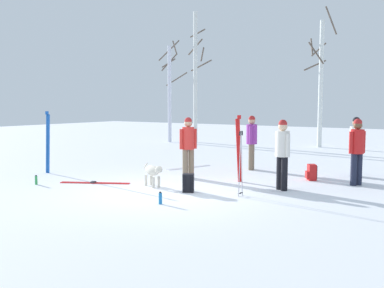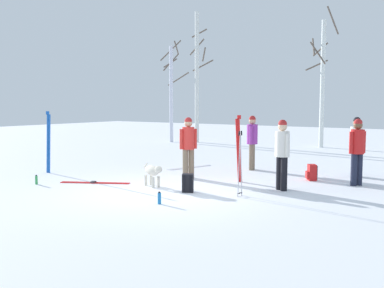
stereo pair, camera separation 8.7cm
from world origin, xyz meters
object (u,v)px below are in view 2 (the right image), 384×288
(ski_poles_0, at_px, (240,162))
(backpack_1, at_px, (312,173))
(person_3, at_px, (282,150))
(backpack_0, at_px, (188,183))
(birch_tree_2, at_px, (322,80))
(person_1, at_px, (356,143))
(ski_pair_lying_1, at_px, (189,167))
(birch_tree_1, at_px, (197,76))
(person_0, at_px, (252,139))
(dog, at_px, (153,172))
(person_2, at_px, (188,144))
(person_4, at_px, (357,147))
(water_bottle_0, at_px, (36,180))
(water_bottle_1, at_px, (159,198))
(ski_pair_planted_1, at_px, (239,149))
(birch_tree_0, at_px, (172,90))
(ski_pair_lying_0, at_px, (95,183))
(ski_pair_planted_0, at_px, (48,142))

(ski_poles_0, distance_m, backpack_1, 3.07)
(person_3, height_order, backpack_0, person_3)
(person_3, xyz_separation_m, birch_tree_2, (-2.60, 10.92, 2.21))
(person_1, xyz_separation_m, backpack_0, (-2.72, -4.53, -0.77))
(ski_pair_lying_1, bearing_deg, birch_tree_1, 121.87)
(person_0, distance_m, dog, 4.12)
(person_2, height_order, backpack_1, person_2)
(dog, relative_size, backpack_1, 1.92)
(person_0, height_order, person_4, same)
(person_4, height_order, water_bottle_0, person_4)
(backpack_1, bearing_deg, birch_tree_2, 106.64)
(person_1, bearing_deg, water_bottle_1, -112.89)
(dog, bearing_deg, ski_pair_lying_1, 108.99)
(ski_pair_planted_1, relative_size, water_bottle_0, 7.24)
(dog, distance_m, birch_tree_0, 13.25)
(backpack_1, xyz_separation_m, birch_tree_2, (-2.74, 9.18, 2.97))
(person_2, distance_m, birch_tree_0, 11.92)
(person_1, xyz_separation_m, birch_tree_1, (-9.97, 6.85, 2.57))
(person_1, xyz_separation_m, person_4, (0.37, -1.41, 0.00))
(ski_poles_0, height_order, backpack_0, ski_poles_0)
(birch_tree_2, bearing_deg, person_2, -91.37)
(person_3, xyz_separation_m, water_bottle_1, (-1.53, -2.84, -0.86))
(person_1, height_order, ski_poles_0, person_1)
(person_4, distance_m, ski_pair_lying_0, 6.87)
(ski_pair_lying_1, relative_size, birch_tree_2, 0.26)
(ski_pair_planted_0, bearing_deg, ski_pair_planted_1, 18.25)
(person_4, distance_m, birch_tree_0, 14.03)
(person_0, xyz_separation_m, ski_pair_lying_1, (-1.90, -0.74, -0.97))
(person_0, relative_size, ski_pair_lying_0, 0.99)
(person_0, xyz_separation_m, backpack_0, (0.34, -4.06, -0.77))
(ski_pair_planted_1, distance_m, backpack_0, 2.01)
(person_3, xyz_separation_m, ski_poles_0, (-0.50, -1.20, -0.19))
(birch_tree_2, bearing_deg, water_bottle_1, -85.54)
(person_2, relative_size, birch_tree_2, 0.27)
(ski_pair_planted_0, relative_size, ski_poles_0, 1.26)
(dog, height_order, ski_pair_lying_0, dog)
(birch_tree_2, bearing_deg, ski_pair_planted_1, -83.44)
(person_2, height_order, backpack_0, person_2)
(person_3, bearing_deg, ski_pair_lying_1, 155.01)
(person_4, bearing_deg, water_bottle_0, -146.97)
(ski_pair_lying_0, height_order, water_bottle_0, water_bottle_0)
(person_3, distance_m, dog, 3.25)
(person_0, relative_size, ski_poles_0, 1.15)
(ski_pair_planted_0, xyz_separation_m, water_bottle_0, (1.30, -1.43, -0.81))
(birch_tree_1, bearing_deg, ski_pair_planted_1, -51.36)
(person_3, height_order, water_bottle_1, person_3)
(backpack_1, xyz_separation_m, water_bottle_0, (-5.74, -4.59, -0.10))
(ski_pair_planted_1, xyz_separation_m, birch_tree_2, (-1.21, 10.53, 2.30))
(ski_pair_lying_0, distance_m, ski_poles_0, 4.10)
(ski_pair_planted_1, height_order, ski_pair_lying_1, ski_pair_planted_1)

